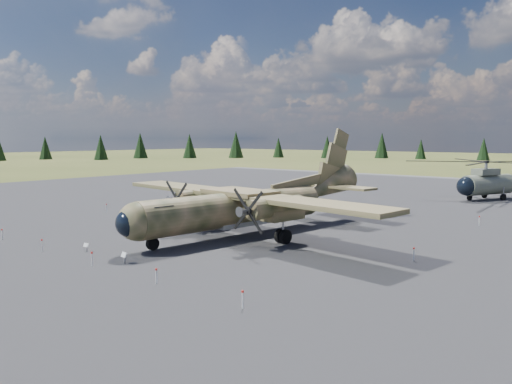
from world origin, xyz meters
The scene contains 8 objects.
ground centered at (0.00, 0.00, 0.00)m, with size 500.00×500.00×0.00m, color brown.
apron centered at (0.00, 10.00, 0.00)m, with size 120.00×120.00×0.04m, color #555459.
transport_plane centered at (2.89, 0.10, 2.62)m, with size 27.67×24.99×9.10m.
helicopter_near centered at (11.35, 36.52, 3.45)m, with size 25.39×25.39×4.87m.
info_placard_left centered at (-1.58, -11.66, 0.40)m, with size 0.42×0.25×0.61m.
info_placard_right centered at (3.08, -11.96, 0.48)m, with size 0.47×0.22×0.71m.
barrier_fence centered at (-0.46, -0.08, 0.51)m, with size 33.12×29.62×0.85m.
treeline centered at (-7.84, -3.28, 4.69)m, with size 312.95×317.93×10.97m.
Camera 1 is at (28.27, -29.95, 7.64)m, focal length 35.00 mm.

